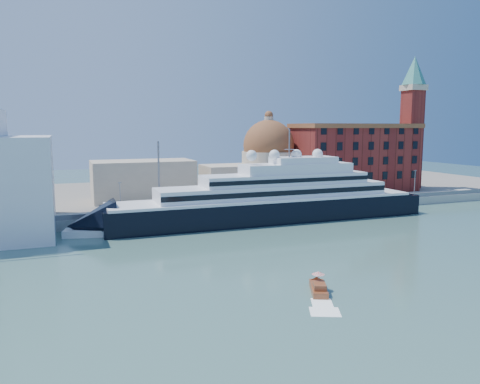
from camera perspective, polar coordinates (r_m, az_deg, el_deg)
name	(u,v)px	position (r m, az deg, el deg)	size (l,w,h in m)	color
ground	(287,244)	(98.18, 5.79, -6.28)	(400.00, 400.00, 0.00)	#355B53
quay	(231,211)	(128.49, -1.05, -2.30)	(180.00, 10.00, 2.50)	gray
land	(192,192)	(167.18, -5.86, -0.06)	(260.00, 72.00, 2.00)	slate
quay_fence	(237,207)	(124.01, -0.34, -1.80)	(180.00, 0.10, 1.20)	slate
superyacht	(257,204)	(118.92, 2.15, -1.41)	(92.25, 12.79, 27.57)	black
service_barge	(96,232)	(109.25, -17.15, -4.68)	(13.77, 7.19, 2.95)	white
water_taxi	(319,287)	(70.63, 9.56, -11.40)	(4.63, 6.81, 3.08)	maroon
warehouse	(355,157)	(167.02, 13.79, 4.16)	(43.00, 19.00, 23.25)	maroon
campanile	(412,114)	(181.55, 20.26, 8.91)	(8.40, 8.40, 47.00)	maroon
church	(225,168)	(151.52, -1.86, 2.93)	(66.00, 18.00, 25.50)	beige
lamp_posts	(188,182)	(121.86, -6.39, 1.18)	(120.80, 2.40, 18.00)	slate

